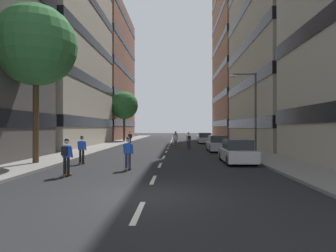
{
  "coord_description": "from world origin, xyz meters",
  "views": [
    {
      "loc": [
        1.06,
        -10.02,
        2.28
      ],
      "look_at": [
        0.0,
        23.13,
        2.44
      ],
      "focal_mm": 32.01,
      "sensor_mm": 36.0,
      "label": 1
    }
  ],
  "objects": [
    {
      "name": "streetlamp_right",
      "position": [
        6.91,
        13.99,
        4.14
      ],
      "size": [
        2.13,
        0.3,
        6.5
      ],
      "color": "#3F3F44",
      "rests_on": "sidewalk_right"
    },
    {
      "name": "ground_plane",
      "position": [
        0.0,
        27.89,
        0.0
      ],
      "size": [
        167.36,
        167.36,
        0.0
      ],
      "primitive_type": "plane",
      "color": "black"
    },
    {
      "name": "street_tree_near",
      "position": [
        -7.58,
        7.92,
        7.27
      ],
      "size": [
        4.93,
        4.93,
        9.63
      ],
      "color": "#4C3823",
      "rests_on": "sidewalk_left"
    },
    {
      "name": "building_right_far",
      "position": [
        17.74,
        48.74,
        18.07
      ],
      "size": [
        17.44,
        20.86,
        35.95
      ],
      "color": "#9E6B51",
      "rests_on": "ground_plane"
    },
    {
      "name": "skater_2",
      "position": [
        0.83,
        23.63,
        0.98
      ],
      "size": [
        0.57,
        0.92,
        1.78
      ],
      "color": "brown",
      "rests_on": "ground_plane"
    },
    {
      "name": "building_left_mid",
      "position": [
        -17.74,
        26.05,
        14.62
      ],
      "size": [
        17.44,
        19.96,
        29.05
      ],
      "color": "#B2A893",
      "rests_on": "ground_plane"
    },
    {
      "name": "street_tree_mid",
      "position": [
        -7.58,
        38.08,
        5.84
      ],
      "size": [
        4.48,
        4.48,
        7.96
      ],
      "color": "#4C3823",
      "rests_on": "sidewalk_left"
    },
    {
      "name": "skater_6",
      "position": [
        -1.59,
        5.9,
        0.98
      ],
      "size": [
        0.56,
        0.92,
        1.78
      ],
      "color": "brown",
      "rests_on": "ground_plane"
    },
    {
      "name": "parked_car_far",
      "position": [
        4.88,
        32.78,
        0.7
      ],
      "size": [
        1.82,
        4.4,
        1.52
      ],
      "color": "#B2B7BF",
      "rests_on": "ground_plane"
    },
    {
      "name": "skater_4",
      "position": [
        -5.1,
        28.45,
        0.98
      ],
      "size": [
        0.54,
        0.91,
        1.78
      ],
      "color": "brown",
      "rests_on": "ground_plane"
    },
    {
      "name": "skater_1",
      "position": [
        -4.9,
        8.38,
        0.98
      ],
      "size": [
        0.53,
        0.9,
        1.78
      ],
      "color": "brown",
      "rests_on": "ground_plane"
    },
    {
      "name": "skater_0",
      "position": [
        2.25,
        21.67,
        1.02
      ],
      "size": [
        0.57,
        0.92,
        1.78
      ],
      "color": "brown",
      "rests_on": "ground_plane"
    },
    {
      "name": "skater_5",
      "position": [
        -4.11,
        3.72,
        1.02
      ],
      "size": [
        0.56,
        0.92,
        1.78
      ],
      "color": "brown",
      "rests_on": "ground_plane"
    },
    {
      "name": "sidewalk_left",
      "position": [
        -7.58,
        31.38,
        0.07
      ],
      "size": [
        3.0,
        76.71,
        0.14
      ],
      "primitive_type": "cube",
      "color": "gray",
      "rests_on": "ground_plane"
    },
    {
      "name": "parked_car_mid",
      "position": [
        4.88,
        9.28,
        0.7
      ],
      "size": [
        1.82,
        4.4,
        1.52
      ],
      "color": "silver",
      "rests_on": "ground_plane"
    },
    {
      "name": "lane_markings",
      "position": [
        0.0,
        28.0,
        0.0
      ],
      "size": [
        0.16,
        62.2,
        0.01
      ],
      "color": "silver",
      "rests_on": "ground_plane"
    },
    {
      "name": "skater_3",
      "position": [
        0.8,
        30.04,
        0.98
      ],
      "size": [
        0.55,
        0.92,
        1.78
      ],
      "color": "brown",
      "rests_on": "ground_plane"
    },
    {
      "name": "parked_car_near",
      "position": [
        4.88,
        18.53,
        0.7
      ],
      "size": [
        1.82,
        4.4,
        1.52
      ],
      "color": "#B2B7BF",
      "rests_on": "ground_plane"
    },
    {
      "name": "building_left_far",
      "position": [
        -17.74,
        48.74,
        12.93
      ],
      "size": [
        17.44,
        23.06,
        25.68
      ],
      "color": "brown",
      "rests_on": "ground_plane"
    },
    {
      "name": "sidewalk_right",
      "position": [
        7.58,
        31.38,
        0.07
      ],
      "size": [
        3.0,
        76.71,
        0.14
      ],
      "primitive_type": "cube",
      "color": "gray",
      "rests_on": "ground_plane"
    }
  ]
}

